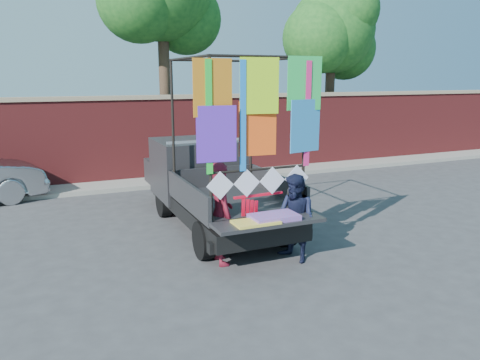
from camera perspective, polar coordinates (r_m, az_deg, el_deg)
name	(u,v)px	position (r m, az deg, el deg)	size (l,w,h in m)	color
ground	(232,257)	(8.49, -1.04, -9.39)	(90.00, 90.00, 0.00)	#38383A
brick_wall	(145,138)	(14.72, -11.55, 5.07)	(30.00, 0.45, 2.61)	maroon
curb	(151,182)	(14.26, -10.74, -0.29)	(30.00, 1.20, 0.12)	gray
tree_right	(334,33)	(18.72, 11.35, 17.14)	(4.20, 3.30, 6.62)	#38281C
pickup_truck	(206,181)	(10.45, -4.20, -0.17)	(2.22, 5.56, 3.50)	black
woman	(220,213)	(7.99, -2.39, -4.09)	(0.65, 0.42, 1.77)	maroon
man	(296,218)	(8.16, 6.79, -4.67)	(0.75, 0.58, 1.54)	#141933
streamer_bundle	(253,206)	(7.95, 1.63, -3.24)	(0.92, 0.09, 0.64)	red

